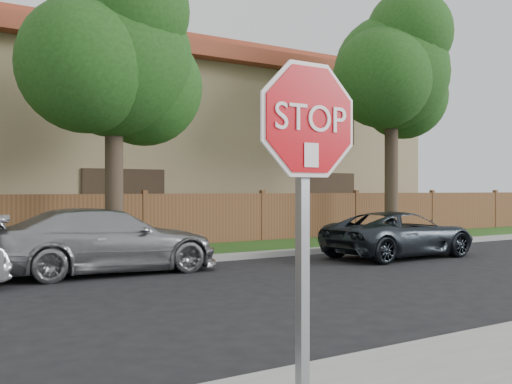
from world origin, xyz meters
TOP-DOWN VIEW (x-y plane):
  - far_curb at (0.00, 8.15)m, footprint 70.00×0.30m
  - grass_strip at (0.00, 9.80)m, footprint 70.00×3.00m
  - tree_mid at (2.52, 9.57)m, footprint 4.80×3.90m
  - tree_right at (12.02, 9.57)m, footprint 4.80×3.90m
  - stop_sign at (-0.28, -1.48)m, footprint 1.01×0.13m
  - sedan_right at (1.56, 7.49)m, footprint 4.68×2.05m
  - sedan_far_right at (8.79, 6.28)m, footprint 4.21×1.99m

SIDE VIEW (x-z plane):
  - grass_strip at x=0.00m, z-range 0.00..0.12m
  - far_curb at x=0.00m, z-range 0.00..0.15m
  - sedan_far_right at x=8.79m, z-range 0.00..1.16m
  - sedan_right at x=1.56m, z-range 0.00..1.34m
  - stop_sign at x=-0.28m, z-range 0.55..3.11m
  - tree_mid at x=2.52m, z-range 1.20..8.55m
  - tree_right at x=12.02m, z-range 1.47..9.67m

